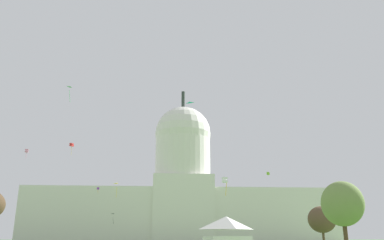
{
  "coord_description": "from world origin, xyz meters",
  "views": [
    {
      "loc": [
        -3.42,
        -22.04,
        2.3
      ],
      "look_at": [
        2.86,
        67.41,
        29.52
      ],
      "focal_mm": 36.23,
      "sensor_mm": 36.0,
      "label": 1
    }
  ],
  "objects_px": {
    "kite_yellow_low": "(117,185)",
    "tree_east_mid": "(342,204)",
    "tree_east_near": "(322,219)",
    "kite_white_low": "(225,180)",
    "kite_red_mid": "(72,145)",
    "kite_pink_mid": "(27,151)",
    "kite_green_high": "(70,89)",
    "kite_black_low": "(114,216)",
    "kite_lime_mid": "(268,174)",
    "kite_violet_mid": "(98,188)",
    "capitol_building": "(183,196)",
    "event_tent": "(227,234)",
    "kite_cyan_mid": "(189,103)"
  },
  "relations": [
    {
      "from": "kite_yellow_low",
      "to": "kite_white_low",
      "type": "bearing_deg",
      "value": 125.88
    },
    {
      "from": "kite_green_high",
      "to": "kite_cyan_mid",
      "type": "bearing_deg",
      "value": -48.91
    },
    {
      "from": "tree_east_near",
      "to": "kite_pink_mid",
      "type": "height_order",
      "value": "kite_pink_mid"
    },
    {
      "from": "tree_east_mid",
      "to": "kite_green_high",
      "type": "relative_size",
      "value": 3.44
    },
    {
      "from": "capitol_building",
      "to": "kite_yellow_low",
      "type": "bearing_deg",
      "value": -106.59
    },
    {
      "from": "kite_violet_mid",
      "to": "kite_yellow_low",
      "type": "relative_size",
      "value": 0.58
    },
    {
      "from": "kite_red_mid",
      "to": "kite_cyan_mid",
      "type": "bearing_deg",
      "value": 71.94
    },
    {
      "from": "kite_yellow_low",
      "to": "kite_black_low",
      "type": "xyz_separation_m",
      "value": [
        -6.69,
        50.28,
        -5.85
      ]
    },
    {
      "from": "capitol_building",
      "to": "kite_cyan_mid",
      "type": "distance_m",
      "value": 98.33
    },
    {
      "from": "kite_violet_mid",
      "to": "capitol_building",
      "type": "bearing_deg",
      "value": 70.61
    },
    {
      "from": "kite_white_low",
      "to": "kite_black_low",
      "type": "bearing_deg",
      "value": -1.84
    },
    {
      "from": "capitol_building",
      "to": "tree_east_near",
      "type": "distance_m",
      "value": 79.63
    },
    {
      "from": "kite_yellow_low",
      "to": "kite_green_high",
      "type": "height_order",
      "value": "kite_green_high"
    },
    {
      "from": "kite_white_low",
      "to": "kite_cyan_mid",
      "type": "bearing_deg",
      "value": -11.89
    },
    {
      "from": "tree_east_near",
      "to": "kite_yellow_low",
      "type": "xyz_separation_m",
      "value": [
        -60.38,
        -5.22,
        9.0
      ]
    },
    {
      "from": "kite_yellow_low",
      "to": "kite_black_low",
      "type": "relative_size",
      "value": 1.11
    },
    {
      "from": "tree_east_near",
      "to": "tree_east_mid",
      "type": "bearing_deg",
      "value": -107.31
    },
    {
      "from": "tree_east_mid",
      "to": "kite_white_low",
      "type": "distance_m",
      "value": 31.16
    },
    {
      "from": "kite_violet_mid",
      "to": "kite_white_low",
      "type": "height_order",
      "value": "kite_violet_mid"
    },
    {
      "from": "kite_white_low",
      "to": "kite_lime_mid",
      "type": "bearing_deg",
      "value": -34.78
    },
    {
      "from": "kite_red_mid",
      "to": "kite_violet_mid",
      "type": "bearing_deg",
      "value": -160.32
    },
    {
      "from": "tree_east_mid",
      "to": "kite_red_mid",
      "type": "bearing_deg",
      "value": 138.27
    },
    {
      "from": "tree_east_near",
      "to": "kite_green_high",
      "type": "relative_size",
      "value": 3.19
    },
    {
      "from": "kite_cyan_mid",
      "to": "tree_east_near",
      "type": "bearing_deg",
      "value": 62.73
    },
    {
      "from": "kite_pink_mid",
      "to": "event_tent",
      "type": "bearing_deg",
      "value": 127.08
    },
    {
      "from": "kite_white_low",
      "to": "capitol_building",
      "type": "bearing_deg",
      "value": -16.62
    },
    {
      "from": "kite_black_low",
      "to": "kite_red_mid",
      "type": "relative_size",
      "value": 0.86
    },
    {
      "from": "tree_east_mid",
      "to": "tree_east_near",
      "type": "bearing_deg",
      "value": 72.69
    },
    {
      "from": "capitol_building",
      "to": "kite_white_low",
      "type": "distance_m",
      "value": 132.17
    },
    {
      "from": "event_tent",
      "to": "kite_white_low",
      "type": "height_order",
      "value": "kite_white_low"
    },
    {
      "from": "kite_yellow_low",
      "to": "kite_red_mid",
      "type": "height_order",
      "value": "kite_red_mid"
    },
    {
      "from": "capitol_building",
      "to": "kite_lime_mid",
      "type": "distance_m",
      "value": 44.92
    },
    {
      "from": "kite_lime_mid",
      "to": "tree_east_mid",
      "type": "bearing_deg",
      "value": 149.16
    },
    {
      "from": "tree_east_mid",
      "to": "kite_pink_mid",
      "type": "relative_size",
      "value": 5.03
    },
    {
      "from": "kite_red_mid",
      "to": "tree_east_near",
      "type": "bearing_deg",
      "value": 111.37
    },
    {
      "from": "kite_cyan_mid",
      "to": "kite_black_low",
      "type": "bearing_deg",
      "value": 136.71
    },
    {
      "from": "kite_black_low",
      "to": "kite_lime_mid",
      "type": "bearing_deg",
      "value": -153.58
    },
    {
      "from": "kite_pink_mid",
      "to": "kite_green_high",
      "type": "relative_size",
      "value": 0.68
    },
    {
      "from": "capitol_building",
      "to": "tree_east_near",
      "type": "height_order",
      "value": "capitol_building"
    },
    {
      "from": "kite_cyan_mid",
      "to": "kite_black_low",
      "type": "relative_size",
      "value": 0.51
    },
    {
      "from": "kite_white_low",
      "to": "kite_yellow_low",
      "type": "bearing_deg",
      "value": 3.94
    },
    {
      "from": "tree_east_mid",
      "to": "kite_red_mid",
      "type": "distance_m",
      "value": 89.47
    },
    {
      "from": "event_tent",
      "to": "kite_violet_mid",
      "type": "bearing_deg",
      "value": 103.64
    },
    {
      "from": "tree_east_mid",
      "to": "kite_black_low",
      "type": "bearing_deg",
      "value": 120.69
    },
    {
      "from": "kite_violet_mid",
      "to": "kite_black_low",
      "type": "distance_m",
      "value": 12.97
    },
    {
      "from": "tree_east_near",
      "to": "kite_cyan_mid",
      "type": "xyz_separation_m",
      "value": [
        -41.5,
        -29.1,
        25.57
      ]
    },
    {
      "from": "tree_east_mid",
      "to": "kite_pink_mid",
      "type": "distance_m",
      "value": 76.24
    },
    {
      "from": "kite_yellow_low",
      "to": "kite_white_low",
      "type": "xyz_separation_m",
      "value": [
        21.63,
        -58.06,
        -6.61
      ]
    },
    {
      "from": "kite_red_mid",
      "to": "kite_white_low",
      "type": "distance_m",
      "value": 88.62
    },
    {
      "from": "kite_yellow_low",
      "to": "tree_east_mid",
      "type": "bearing_deg",
      "value": 155.22
    }
  ]
}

